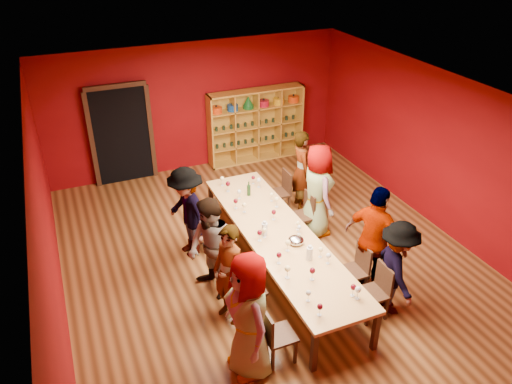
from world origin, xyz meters
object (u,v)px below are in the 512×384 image
person_left_3 (187,212)px  person_right_4 (301,170)px  shelving_unit (255,122)px  person_right_0 (396,268)px  chair_person_left_1 (246,287)px  chair_person_left_2 (231,263)px  wine_bottle (249,190)px  chair_person_left_3 (207,225)px  chair_person_right_0 (377,289)px  person_right_1 (375,241)px  spittoon_bowl (296,240)px  person_left_0 (249,316)px  person_left_2 (211,249)px  person_right_3 (317,191)px  tasting_table (279,236)px  person_left_1 (229,275)px  chair_person_right_4 (282,190)px  chair_person_left_0 (274,333)px  chair_person_right_1 (357,267)px  chair_person_right_3 (304,213)px

person_left_3 → person_right_4: person_left_3 is taller
shelving_unit → person_right_0: shelving_unit is taller
chair_person_left_1 → chair_person_left_2: size_ratio=1.00×
person_left_3 → shelving_unit: bearing=128.9°
wine_bottle → chair_person_left_3: bearing=-161.5°
chair_person_right_0 → person_right_1: size_ratio=0.47×
spittoon_bowl → wine_bottle: bearing=93.4°
person_right_0 → spittoon_bowl: size_ratio=6.03×
person_left_0 → person_right_4: 4.42m
person_left_2 → person_right_3: bearing=95.5°
chair_person_left_2 → person_right_1: (2.11, -0.90, 0.44)m
chair_person_left_3 → shelving_unit: bearing=54.4°
person_left_3 → chair_person_right_0: person_left_3 is taller
person_right_0 → person_right_4: size_ratio=0.93×
tasting_table → person_right_1: person_right_1 is taller
tasting_table → person_left_1: (-1.17, -0.77, 0.12)m
tasting_table → chair_person_right_4: size_ratio=5.06×
chair_person_left_0 → person_right_0: person_right_0 is taller
chair_person_left_2 → person_right_0: bearing=-34.6°
chair_person_left_2 → person_left_2: (-0.31, 0.00, 0.37)m
person_right_0 → wine_bottle: 3.21m
chair_person_left_0 → chair_person_right_1: 1.98m
tasting_table → person_right_4: 2.22m
person_right_0 → chair_person_left_0: bearing=111.3°
spittoon_bowl → person_left_2: bearing=169.7°
chair_person_right_0 → person_right_4: person_right_4 is taller
shelving_unit → chair_person_right_3: (-0.49, -3.52, -0.49)m
shelving_unit → tasting_table: bearing=-107.9°
shelving_unit → chair_person_right_4: size_ratio=2.70×
chair_person_left_2 → person_left_2: bearing=180.0°
tasting_table → chair_person_left_0: 2.02m
chair_person_left_0 → chair_person_right_0: 1.83m
shelving_unit → person_right_1: 5.33m
chair_person_right_1 → chair_person_right_0: bearing=-90.0°
person_left_2 → wine_bottle: person_left_2 is taller
person_left_1 → person_left_2: bearing=160.5°
chair_person_left_0 → person_left_2: 1.75m
tasting_table → person_right_0: bearing=-52.4°
wine_bottle → chair_person_left_1: bearing=-113.5°
person_left_0 → chair_person_right_4: 4.20m
chair_person_left_3 → wine_bottle: bearing=18.5°
chair_person_left_1 → chair_person_right_3: 2.40m
chair_person_left_1 → person_right_0: size_ratio=0.56×
person_left_0 → person_right_1: person_right_1 is taller
person_left_0 → chair_person_left_1: person_left_0 is taller
person_left_2 → person_right_3: person_right_3 is taller
person_left_1 → person_right_3: 2.81m
tasting_table → chair_person_left_2: chair_person_left_2 is taller
chair_person_right_3 → chair_person_right_4: bearing=90.0°
chair_person_left_2 → person_right_4: (2.25, 1.88, 0.36)m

